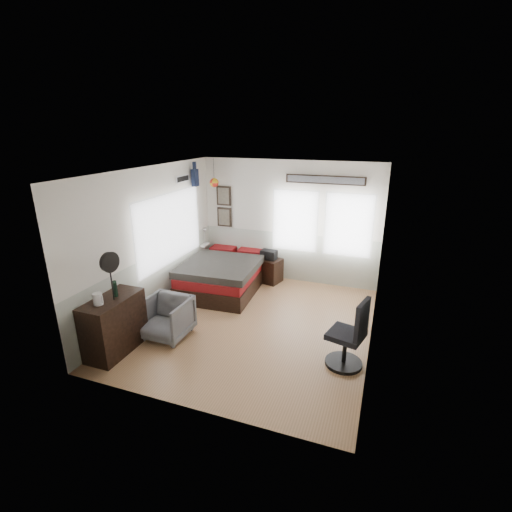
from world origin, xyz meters
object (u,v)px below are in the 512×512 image
(dresser, at_px, (114,325))
(nightstand, at_px, (269,270))
(bed, at_px, (224,275))
(armchair, at_px, (166,318))
(task_chair, at_px, (350,340))

(dresser, relative_size, nightstand, 1.85)
(bed, relative_size, nightstand, 4.00)
(armchair, bearing_deg, nightstand, 73.92)
(dresser, distance_m, nightstand, 3.73)
(dresser, xyz_separation_m, armchair, (0.51, 0.63, -0.11))
(dresser, bearing_deg, bed, 77.72)
(dresser, height_order, nightstand, dresser)
(bed, height_order, task_chair, task_chair)
(armchair, relative_size, task_chair, 0.69)
(armchair, xyz_separation_m, nightstand, (0.87, 2.83, -0.07))
(bed, relative_size, armchair, 2.88)
(bed, relative_size, dresser, 2.16)
(armchair, bearing_deg, task_chair, 4.57)
(dresser, bearing_deg, task_chair, 13.28)
(bed, xyz_separation_m, task_chair, (2.88, -1.92, 0.12))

